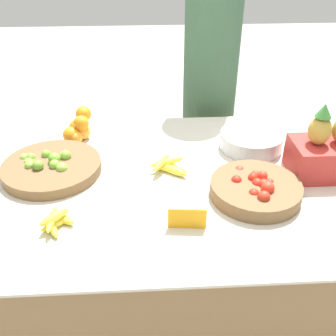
{
  "coord_description": "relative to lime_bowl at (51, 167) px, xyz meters",
  "views": [
    {
      "loc": [
        -0.08,
        -1.4,
        1.64
      ],
      "look_at": [
        0.0,
        0.0,
        0.75
      ],
      "focal_mm": 42.0,
      "sensor_mm": 36.0,
      "label": 1
    }
  ],
  "objects": [
    {
      "name": "market_table",
      "position": [
        0.51,
        -0.07,
        -0.38
      ],
      "size": [
        1.82,
        1.19,
        0.7
      ],
      "color": "olive",
      "rests_on": "ground_plane"
    },
    {
      "name": "tomato_basket",
      "position": [
        0.85,
        -0.22,
        0.01
      ],
      "size": [
        0.36,
        0.36,
        0.1
      ],
      "color": "brown",
      "rests_on": "market_table"
    },
    {
      "name": "vendor_person",
      "position": [
        0.82,
        0.81,
        0.07
      ],
      "size": [
        0.33,
        0.33,
        1.72
      ],
      "color": "#385B42",
      "rests_on": "ground_plane"
    },
    {
      "name": "lime_bowl",
      "position": [
        0.0,
        0.0,
        0.0
      ],
      "size": [
        0.43,
        0.43,
        0.09
      ],
      "color": "brown",
      "rests_on": "market_table"
    },
    {
      "name": "ground_plane",
      "position": [
        0.51,
        -0.07,
        -0.72
      ],
      "size": [
        12.0,
        12.0,
        0.0
      ],
      "primitive_type": "plane",
      "color": "#ADA599"
    },
    {
      "name": "banana_bunch_middle_right",
      "position": [
        0.51,
        -0.02,
        -0.0
      ],
      "size": [
        0.17,
        0.16,
        0.06
      ],
      "color": "yellow",
      "rests_on": "market_table"
    },
    {
      "name": "produce_crate",
      "position": [
        1.18,
        -0.07,
        0.08
      ],
      "size": [
        0.29,
        0.21,
        0.36
      ],
      "color": "#B22D28",
      "rests_on": "market_table"
    },
    {
      "name": "banana_bunch_front_right",
      "position": [
        0.08,
        -0.36,
        -0.0
      ],
      "size": [
        0.13,
        0.15,
        0.06
      ],
      "color": "yellow",
      "rests_on": "market_table"
    },
    {
      "name": "orange_pile",
      "position": [
        0.08,
        0.32,
        0.03
      ],
      "size": [
        0.13,
        0.21,
        0.14
      ],
      "color": "orange",
      "rests_on": "market_table"
    },
    {
      "name": "metal_bowl",
      "position": [
        0.92,
        0.16,
        0.01
      ],
      "size": [
        0.3,
        0.3,
        0.08
      ],
      "color": "#B7B7BF",
      "rests_on": "market_table"
    },
    {
      "name": "price_sign",
      "position": [
        0.56,
        -0.4,
        0.02
      ],
      "size": [
        0.14,
        0.02,
        0.08
      ],
      "rotation": [
        0.0,
        0.0,
        -0.1
      ],
      "color": "orange",
      "rests_on": "market_table"
    }
  ]
}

